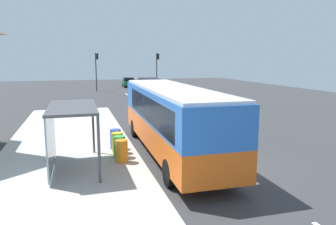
{
  "coord_description": "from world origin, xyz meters",
  "views": [
    {
      "loc": [
        -5.88,
        -11.59,
        4.47
      ],
      "look_at": [
        -1.0,
        5.34,
        1.5
      ],
      "focal_mm": 33.83,
      "sensor_mm": 36.0,
      "label": 1
    }
  ],
  "objects_px": {
    "recycling_bin_blue": "(116,139)",
    "bus_shelter": "(65,121)",
    "traffic_light_far_side": "(97,66)",
    "sedan_near": "(128,82)",
    "traffic_light_near_side": "(157,66)",
    "recycling_bin_green": "(119,147)",
    "recycling_bin_orange": "(122,151)",
    "recycling_bin_yellow": "(117,143)",
    "bus": "(171,116)",
    "white_van": "(151,87)"
  },
  "relations": [
    {
      "from": "recycling_bin_blue",
      "to": "bus_shelter",
      "type": "xyz_separation_m",
      "value": [
        -2.21,
        -2.28,
        1.44
      ]
    },
    {
      "from": "traffic_light_far_side",
      "to": "recycling_bin_blue",
      "type": "bearing_deg",
      "value": -92.03
    },
    {
      "from": "sedan_near",
      "to": "traffic_light_far_side",
      "type": "relative_size",
      "value": 0.84
    },
    {
      "from": "traffic_light_near_side",
      "to": "bus_shelter",
      "type": "bearing_deg",
      "value": -110.21
    },
    {
      "from": "recycling_bin_green",
      "to": "recycling_bin_blue",
      "type": "relative_size",
      "value": 1.0
    },
    {
      "from": "recycling_bin_orange",
      "to": "recycling_bin_yellow",
      "type": "distance_m",
      "value": 1.4
    },
    {
      "from": "sedan_near",
      "to": "traffic_light_near_side",
      "type": "distance_m",
      "value": 8.0
    },
    {
      "from": "recycling_bin_green",
      "to": "traffic_light_near_side",
      "type": "height_order",
      "value": "traffic_light_near_side"
    },
    {
      "from": "bus",
      "to": "bus_shelter",
      "type": "height_order",
      "value": "bus"
    },
    {
      "from": "recycling_bin_orange",
      "to": "bus_shelter",
      "type": "bearing_deg",
      "value": -175.33
    },
    {
      "from": "recycling_bin_blue",
      "to": "traffic_light_far_side",
      "type": "relative_size",
      "value": 0.18
    },
    {
      "from": "sedan_near",
      "to": "traffic_light_far_side",
      "type": "distance_m",
      "value": 8.53
    },
    {
      "from": "white_van",
      "to": "bus_shelter",
      "type": "relative_size",
      "value": 1.32
    },
    {
      "from": "sedan_near",
      "to": "recycling_bin_orange",
      "type": "bearing_deg",
      "value": -99.47
    },
    {
      "from": "bus",
      "to": "recycling_bin_green",
      "type": "bearing_deg",
      "value": -172.1
    },
    {
      "from": "bus",
      "to": "sedan_near",
      "type": "bearing_deg",
      "value": 83.96
    },
    {
      "from": "white_van",
      "to": "recycling_bin_blue",
      "type": "distance_m",
      "value": 21.19
    },
    {
      "from": "sedan_near",
      "to": "traffic_light_near_side",
      "type": "relative_size",
      "value": 0.84
    },
    {
      "from": "white_van",
      "to": "sedan_near",
      "type": "bearing_deg",
      "value": 89.65
    },
    {
      "from": "sedan_near",
      "to": "bus",
      "type": "bearing_deg",
      "value": -96.04
    },
    {
      "from": "white_van",
      "to": "recycling_bin_blue",
      "type": "height_order",
      "value": "white_van"
    },
    {
      "from": "traffic_light_near_side",
      "to": "bus_shelter",
      "type": "distance_m",
      "value": 34.51
    },
    {
      "from": "recycling_bin_yellow",
      "to": "bus_shelter",
      "type": "relative_size",
      "value": 0.24
    },
    {
      "from": "recycling_bin_blue",
      "to": "traffic_light_far_side",
      "type": "distance_m",
      "value": 31.03
    },
    {
      "from": "white_van",
      "to": "recycling_bin_green",
      "type": "relative_size",
      "value": 5.55
    },
    {
      "from": "recycling_bin_blue",
      "to": "recycling_bin_green",
      "type": "bearing_deg",
      "value": -90.0
    },
    {
      "from": "recycling_bin_blue",
      "to": "bus_shelter",
      "type": "distance_m",
      "value": 3.49
    },
    {
      "from": "white_van",
      "to": "bus_shelter",
      "type": "height_order",
      "value": "bus_shelter"
    },
    {
      "from": "traffic_light_near_side",
      "to": "traffic_light_far_side",
      "type": "bearing_deg",
      "value": 174.69
    },
    {
      "from": "recycling_bin_blue",
      "to": "traffic_light_near_side",
      "type": "relative_size",
      "value": 0.18
    },
    {
      "from": "recycling_bin_green",
      "to": "bus_shelter",
      "type": "bearing_deg",
      "value": -158.3
    },
    {
      "from": "bus",
      "to": "bus_shelter",
      "type": "bearing_deg",
      "value": -165.38
    },
    {
      "from": "sedan_near",
      "to": "recycling_bin_blue",
      "type": "distance_m",
      "value": 37.45
    },
    {
      "from": "recycling_bin_blue",
      "to": "traffic_light_near_side",
      "type": "height_order",
      "value": "traffic_light_near_side"
    },
    {
      "from": "recycling_bin_orange",
      "to": "traffic_light_near_side",
      "type": "bearing_deg",
      "value": 73.23
    },
    {
      "from": "recycling_bin_yellow",
      "to": "traffic_light_far_side",
      "type": "relative_size",
      "value": 0.18
    },
    {
      "from": "recycling_bin_yellow",
      "to": "recycling_bin_blue",
      "type": "relative_size",
      "value": 1.0
    },
    {
      "from": "bus",
      "to": "traffic_light_far_side",
      "type": "xyz_separation_m",
      "value": [
        -1.39,
        31.93,
        1.7
      ]
    },
    {
      "from": "recycling_bin_orange",
      "to": "traffic_light_near_side",
      "type": "height_order",
      "value": "traffic_light_near_side"
    },
    {
      "from": "bus",
      "to": "recycling_bin_green",
      "type": "height_order",
      "value": "bus"
    },
    {
      "from": "bus_shelter",
      "to": "bus",
      "type": "bearing_deg",
      "value": 14.62
    },
    {
      "from": "recycling_bin_blue",
      "to": "traffic_light_near_side",
      "type": "distance_m",
      "value": 31.73
    },
    {
      "from": "recycling_bin_orange",
      "to": "recycling_bin_yellow",
      "type": "xyz_separation_m",
      "value": [
        0.0,
        1.4,
        0.0
      ]
    },
    {
      "from": "recycling_bin_orange",
      "to": "bus_shelter",
      "type": "height_order",
      "value": "bus_shelter"
    },
    {
      "from": "recycling_bin_orange",
      "to": "recycling_bin_yellow",
      "type": "bearing_deg",
      "value": 90.0
    },
    {
      "from": "recycling_bin_orange",
      "to": "recycling_bin_blue",
      "type": "relative_size",
      "value": 1.0
    },
    {
      "from": "traffic_light_near_side",
      "to": "recycling_bin_blue",
      "type": "bearing_deg",
      "value": -107.87
    },
    {
      "from": "recycling_bin_yellow",
      "to": "traffic_light_far_side",
      "type": "bearing_deg",
      "value": 88.01
    },
    {
      "from": "bus",
      "to": "recycling_bin_green",
      "type": "relative_size",
      "value": 11.62
    },
    {
      "from": "traffic_light_near_side",
      "to": "bus_shelter",
      "type": "height_order",
      "value": "traffic_light_near_side"
    }
  ]
}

